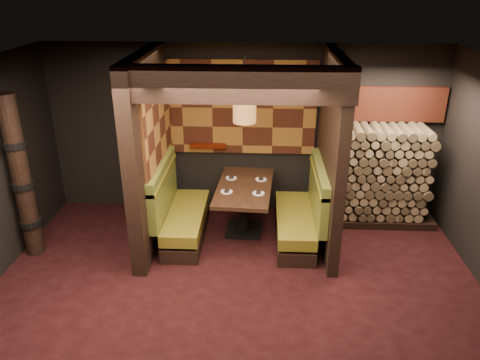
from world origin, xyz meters
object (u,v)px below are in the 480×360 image
(dining_table, at_px, (244,199))
(pendant_lamp, at_px, (245,107))
(booth_bench_left, at_px, (179,214))
(firewood_stack, at_px, (383,175))
(totem_column, at_px, (22,179))
(booth_bench_right, at_px, (302,217))

(dining_table, relative_size, pendant_lamp, 1.57)
(booth_bench_left, distance_m, firewood_stack, 3.35)
(pendant_lamp, bearing_deg, totem_column, -166.98)
(firewood_stack, bearing_deg, pendant_lamp, -166.59)
(booth_bench_left, xyz_separation_m, totem_column, (-2.09, -0.55, 0.79))
(dining_table, height_order, totem_column, totem_column)
(booth_bench_right, bearing_deg, firewood_stack, 27.35)
(dining_table, relative_size, totem_column, 0.66)
(dining_table, xyz_separation_m, pendant_lamp, (-0.00, -0.05, 1.50))
(booth_bench_left, height_order, pendant_lamp, pendant_lamp)
(booth_bench_right, distance_m, firewood_stack, 1.58)
(totem_column, xyz_separation_m, firewood_stack, (5.33, 1.25, -0.37))
(booth_bench_right, relative_size, totem_column, 0.67)
(booth_bench_right, xyz_separation_m, totem_column, (-3.98, -0.55, 0.79))
(totem_column, bearing_deg, dining_table, 13.90)
(totem_column, bearing_deg, booth_bench_right, 7.86)
(dining_table, bearing_deg, booth_bench_right, -13.57)
(booth_bench_right, distance_m, pendant_lamp, 1.90)
(booth_bench_left, bearing_deg, firewood_stack, 12.17)
(pendant_lamp, xyz_separation_m, firewood_stack, (2.24, 0.54, -1.25))
(booth_bench_left, bearing_deg, dining_table, 12.11)
(booth_bench_left, relative_size, booth_bench_right, 1.00)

